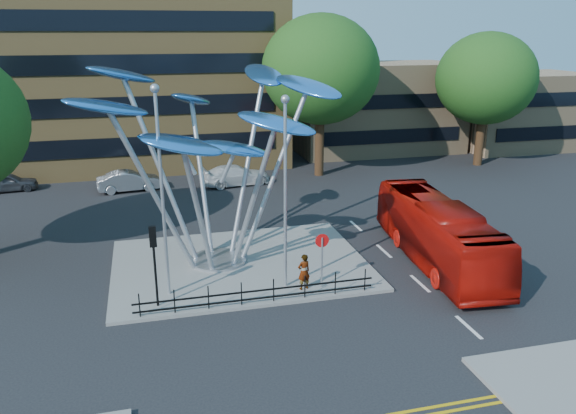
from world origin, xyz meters
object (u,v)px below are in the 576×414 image
object	(u,v)px
tree_right	(321,70)
pedestrian	(304,272)
leaf_sculpture	(211,123)
no_entry_sign_island	(322,251)
parked_car_left	(8,182)
red_bus	(437,232)
parked_car_mid	(129,181)
street_lamp_right	(285,177)
parked_car_right	(236,175)
traffic_light_island	(154,249)
tree_far	(486,79)
street_lamp_left	(161,175)

from	to	relation	value
tree_right	pedestrian	world-z (taller)	tree_right
leaf_sculpture	pedestrian	distance (m)	7.95
no_entry_sign_island	parked_car_left	bearing A→B (deg)	128.99
red_bus	parked_car_mid	size ratio (longest dim) A/B	2.51
no_entry_sign_island	parked_car_left	xyz separation A→B (m)	(-16.58, 20.48, -1.17)
street_lamp_right	parked_car_right	distance (m)	18.25
red_bus	parked_car_right	distance (m)	18.06
leaf_sculpture	parked_car_right	bearing A→B (deg)	76.86
no_entry_sign_island	parked_car_mid	xyz separation A→B (m)	(-8.33, 18.47, -1.10)
red_bus	pedestrian	bearing A→B (deg)	-161.41
leaf_sculpture	no_entry_sign_island	size ratio (longest dim) A/B	5.19
red_bus	pedestrian	world-z (taller)	red_bus
traffic_light_island	parked_car_mid	bearing A→B (deg)	94.11
tree_far	street_lamp_left	bearing A→B (deg)	-145.08
tree_far	leaf_sculpture	bearing A→B (deg)	-147.52
tree_far	pedestrian	xyz separation A→B (m)	(-20.81, -19.50, -6.15)
leaf_sculpture	traffic_light_island	distance (m)	6.65
red_bus	parked_car_left	size ratio (longest dim) A/B	2.88
tree_far	parked_car_mid	xyz separation A→B (m)	(-28.33, -1.01, -6.39)
street_lamp_left	parked_car_mid	world-z (taller)	street_lamp_left
tree_far	parked_car_right	distance (m)	21.79
red_bus	street_lamp_right	bearing A→B (deg)	-166.04
tree_right	red_bus	xyz separation A→B (m)	(0.38, -17.85, -6.51)
parked_car_mid	parked_car_right	xyz separation A→B (m)	(7.53, -0.28, 0.01)
tree_right	no_entry_sign_island	xyz separation A→B (m)	(-6.00, -19.48, -6.22)
pedestrian	parked_car_mid	size ratio (longest dim) A/B	0.37
tree_far	traffic_light_island	xyz separation A→B (m)	(-27.00, -19.50, -4.49)
street_lamp_left	no_entry_sign_island	distance (m)	7.47
red_bus	parked_car_right	xyz separation A→B (m)	(-7.18, 16.55, -0.80)
pedestrian	parked_car_left	xyz separation A→B (m)	(-15.78, 20.50, -0.31)
tree_far	leaf_sculpture	size ratio (longest dim) A/B	0.85
tree_right	parked_car_right	xyz separation A→B (m)	(-6.79, -1.29, -7.31)
no_entry_sign_island	pedestrian	xyz separation A→B (m)	(-0.81, -0.02, -0.86)
leaf_sculpture	parked_car_mid	xyz separation A→B (m)	(-4.26, 14.31, -6.15)
parked_car_right	street_lamp_right	bearing A→B (deg)	169.14
parked_car_left	parked_car_mid	xyz separation A→B (m)	(8.25, -2.01, 0.07)
leaf_sculpture	parked_car_left	world-z (taller)	leaf_sculpture
red_bus	parked_car_mid	distance (m)	22.37
street_lamp_left	parked_car_right	distance (m)	18.71
traffic_light_island	pedestrian	size ratio (longest dim) A/B	2.13
tree_right	no_entry_sign_island	bearing A→B (deg)	-107.12
tree_right	no_entry_sign_island	world-z (taller)	tree_right
street_lamp_right	traffic_light_island	world-z (taller)	street_lamp_right
tree_far	pedestrian	distance (m)	29.17
red_bus	leaf_sculpture	bearing A→B (deg)	172.04
street_lamp_right	parked_car_right	world-z (taller)	street_lamp_right
no_entry_sign_island	parked_car_right	size ratio (longest dim) A/B	0.49
tree_right	parked_car_mid	distance (m)	16.12
tree_right	parked_car_left	size ratio (longest dim) A/B	3.18
tree_far	parked_car_right	size ratio (longest dim) A/B	2.15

